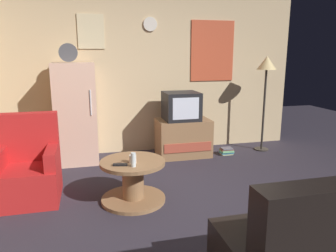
% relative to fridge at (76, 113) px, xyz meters
% --- Properties ---
extents(ground_plane, '(12.00, 12.00, 0.00)m').
position_rel_fridge_xyz_m(ground_plane, '(1.12, -2.07, -0.75)').
color(ground_plane, '#2D2833').
extents(wall_with_art, '(5.20, 0.12, 2.76)m').
position_rel_fridge_xyz_m(wall_with_art, '(1.13, 0.38, 0.63)').
color(wall_with_art, '#D1B284').
rests_on(wall_with_art, ground_plane).
extents(fridge, '(0.60, 0.62, 1.77)m').
position_rel_fridge_xyz_m(fridge, '(0.00, 0.00, 0.00)').
color(fridge, beige).
rests_on(fridge, ground_plane).
extents(tv_stand, '(0.84, 0.53, 0.60)m').
position_rel_fridge_xyz_m(tv_stand, '(1.65, -0.12, -0.46)').
color(tv_stand, '#8E6642').
rests_on(tv_stand, ground_plane).
extents(crt_tv, '(0.54, 0.51, 0.44)m').
position_rel_fridge_xyz_m(crt_tv, '(1.61, -0.12, 0.06)').
color(crt_tv, black).
rests_on(crt_tv, tv_stand).
extents(standing_lamp, '(0.32, 0.32, 1.59)m').
position_rel_fridge_xyz_m(standing_lamp, '(3.06, -0.14, 0.60)').
color(standing_lamp, '#332D28').
rests_on(standing_lamp, ground_plane).
extents(coffee_table, '(0.72, 0.72, 0.47)m').
position_rel_fridge_xyz_m(coffee_table, '(0.63, -1.58, -0.52)').
color(coffee_table, '#8E6642').
rests_on(coffee_table, ground_plane).
extents(wine_glass, '(0.05, 0.05, 0.15)m').
position_rel_fridge_xyz_m(wine_glass, '(0.61, -1.77, -0.20)').
color(wine_glass, silver).
rests_on(wine_glass, coffee_table).
extents(mug_ceramic_white, '(0.08, 0.08, 0.09)m').
position_rel_fridge_xyz_m(mug_ceramic_white, '(0.62, -1.66, -0.23)').
color(mug_ceramic_white, silver).
rests_on(mug_ceramic_white, coffee_table).
extents(remote_control, '(0.16, 0.08, 0.02)m').
position_rel_fridge_xyz_m(remote_control, '(0.48, -1.71, -0.27)').
color(remote_control, black).
rests_on(remote_control, coffee_table).
extents(armchair, '(0.68, 0.68, 0.96)m').
position_rel_fridge_xyz_m(armchair, '(-0.52, -1.22, -0.42)').
color(armchair, red).
rests_on(armchair, ground_plane).
extents(book_stack, '(0.21, 0.17, 0.11)m').
position_rel_fridge_xyz_m(book_stack, '(2.36, -0.25, -0.70)').
color(book_stack, tan).
rests_on(book_stack, ground_plane).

